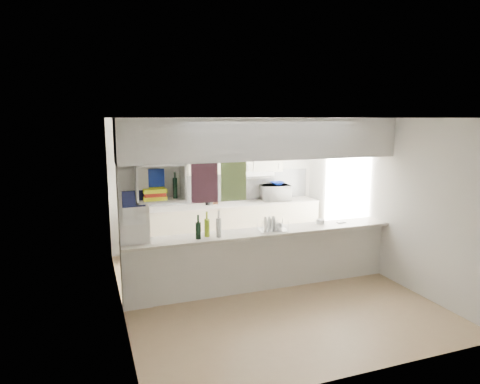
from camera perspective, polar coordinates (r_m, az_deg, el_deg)
name	(u,v)px	position (r m, az deg, el deg)	size (l,w,h in m)	color
floor	(263,288)	(6.77, 3.10, -12.72)	(4.80, 4.80, 0.00)	tan
ceiling	(265,118)	(6.25, 3.32, 9.85)	(4.80, 4.80, 0.00)	white
wall_back	(217,183)	(8.61, -3.08, 1.18)	(4.20, 4.20, 0.00)	silver
wall_left	(118,217)	(5.90, -15.92, -3.25)	(4.80, 4.80, 0.00)	silver
wall_right	(380,197)	(7.46, 18.22, -0.67)	(4.80, 4.80, 0.00)	silver
servery_partition	(253,183)	(6.26, 1.78, 1.22)	(4.20, 0.50, 2.60)	silver
cubby_shelf	(158,185)	(5.82, -10.83, 0.90)	(0.65, 0.35, 0.50)	white
kitchen_run	(229,208)	(8.50, -1.50, -2.18)	(3.60, 0.63, 2.24)	beige
microwave	(276,193)	(8.81, 4.76, -0.09)	(0.58, 0.39, 0.32)	white
bowl	(277,183)	(8.79, 4.96, 1.16)	(0.27, 0.27, 0.07)	navy
dish_rack	(272,225)	(6.49, 4.32, -4.35)	(0.46, 0.37, 0.23)	silver
cup	(279,226)	(6.52, 5.17, -4.55)	(0.12, 0.12, 0.09)	white
wine_bottles	(208,228)	(6.10, -4.23, -4.80)	(0.38, 0.16, 0.38)	black
plastic_tubs	(322,222)	(7.02, 10.86, -3.90)	(0.49, 0.17, 0.07)	silver
utensil_jar	(208,202)	(8.35, -4.33, -1.29)	(0.09, 0.09, 0.13)	black
knife_block	(215,199)	(8.42, -3.33, -0.95)	(0.10, 0.08, 0.20)	#4F2C1B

